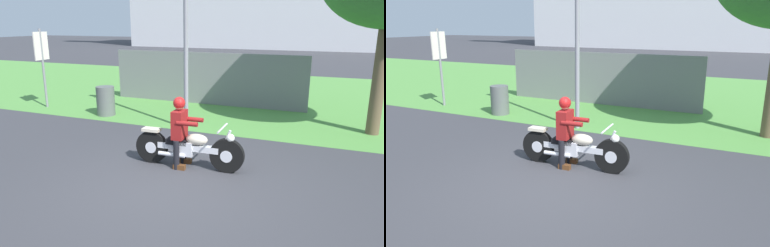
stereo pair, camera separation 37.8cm
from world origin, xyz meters
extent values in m
plane|color=#38383D|center=(0.00, 0.00, 0.00)|extent=(120.00, 120.00, 0.00)
cube|color=#549342|center=(0.00, 9.31, 0.00)|extent=(60.00, 12.00, 0.01)
cylinder|color=black|center=(0.72, 1.04, 0.34)|extent=(0.68, 0.15, 0.67)
cylinder|color=silver|center=(0.72, 1.04, 0.34)|extent=(0.24, 0.15, 0.23)
cylinder|color=black|center=(-0.86, 0.96, 0.34)|extent=(0.68, 0.15, 0.67)
cylinder|color=silver|center=(-0.86, 0.96, 0.34)|extent=(0.24, 0.15, 0.23)
cube|color=silver|center=(-0.07, 1.00, 0.42)|extent=(1.27, 0.20, 0.12)
cube|color=silver|center=(-0.12, 0.99, 0.40)|extent=(0.33, 0.26, 0.28)
ellipsoid|color=beige|center=(0.11, 1.01, 0.60)|extent=(0.45, 0.26, 0.22)
cube|color=black|center=(-0.29, 0.99, 0.52)|extent=(0.45, 0.26, 0.10)
cube|color=beige|center=(-0.86, 0.96, 0.70)|extent=(0.37, 0.22, 0.06)
cylinder|color=silver|center=(0.67, 1.03, 0.59)|extent=(0.25, 0.06, 0.53)
cylinder|color=silver|center=(0.62, 1.03, 0.88)|extent=(0.07, 0.66, 0.04)
sphere|color=white|center=(0.78, 1.04, 0.70)|extent=(0.16, 0.16, 0.16)
cylinder|color=silver|center=(-0.36, 0.84, 0.28)|extent=(0.55, 0.11, 0.08)
cylinder|color=black|center=(-0.26, 1.17, 0.29)|extent=(0.12, 0.12, 0.59)
cube|color=#593319|center=(-0.20, 1.17, 0.05)|extent=(0.24, 0.11, 0.10)
cylinder|color=black|center=(-0.24, 0.81, 0.29)|extent=(0.12, 0.12, 0.59)
cube|color=#593319|center=(-0.18, 0.81, 0.05)|extent=(0.24, 0.11, 0.10)
cube|color=maroon|center=(-0.25, 0.99, 0.87)|extent=(0.24, 0.39, 0.56)
cylinder|color=maroon|center=(-0.04, 1.17, 0.95)|extent=(0.42, 0.11, 0.09)
cylinder|color=maroon|center=(-0.02, 0.83, 0.95)|extent=(0.42, 0.11, 0.09)
sphere|color=#D8A884|center=(-0.25, 0.99, 1.27)|extent=(0.20, 0.20, 0.20)
sphere|color=#B21919|center=(-0.25, 0.99, 1.30)|extent=(0.24, 0.24, 0.24)
cylinder|color=gray|center=(-1.20, 3.54, 3.04)|extent=(0.12, 0.12, 6.08)
cylinder|color=#595E5B|center=(-4.10, 3.95, 0.45)|extent=(0.56, 0.56, 0.90)
cylinder|color=gray|center=(-6.62, 4.11, 1.30)|extent=(0.08, 0.08, 2.60)
cube|color=silver|center=(-6.62, 4.11, 2.05)|extent=(0.04, 0.60, 0.90)
cube|color=slate|center=(-1.82, 6.65, 0.90)|extent=(7.00, 0.06, 1.80)
camera|label=1|loc=(2.63, -5.32, 2.80)|focal=34.40mm
camera|label=2|loc=(2.97, -5.17, 2.80)|focal=34.40mm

